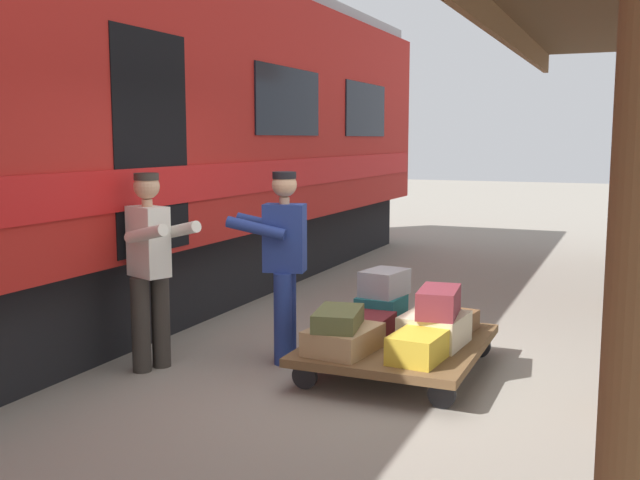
{
  "coord_description": "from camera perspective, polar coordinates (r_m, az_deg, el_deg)",
  "views": [
    {
      "loc": [
        -1.88,
        5.62,
        1.98
      ],
      "look_at": [
        0.51,
        -0.01,
        1.15
      ],
      "focal_mm": 41.55,
      "sensor_mm": 36.0,
      "label": 1
    }
  ],
  "objects": [
    {
      "name": "suitcase_teal_softside",
      "position": [
        6.93,
        4.75,
        -5.38
      ],
      "size": [
        0.39,
        0.46,
        0.27
      ],
      "primitive_type": "cube",
      "rotation": [
        0.0,
        0.0,
        -0.03
      ],
      "color": "#1E666B",
      "rests_on": "luggage_cart"
    },
    {
      "name": "suitcase_yellow_case",
      "position": [
        5.86,
        7.61,
        -8.13
      ],
      "size": [
        0.41,
        0.57,
        0.22
      ],
      "primitive_type": "cube",
      "rotation": [
        0.0,
        0.0,
        -0.09
      ],
      "color": "gold",
      "rests_on": "luggage_cart"
    },
    {
      "name": "suitcase_brown_leather",
      "position": [
        6.78,
        9.82,
        -6.2
      ],
      "size": [
        0.49,
        0.56,
        0.17
      ],
      "primitive_type": "cube",
      "rotation": [
        0.0,
        0.0,
        -0.13
      ],
      "color": "brown",
      "rests_on": "luggage_cart"
    },
    {
      "name": "suitcase_maroon_trunk",
      "position": [
        6.49,
        3.38,
        -6.64
      ],
      "size": [
        0.44,
        0.54,
        0.19
      ],
      "primitive_type": "cube",
      "rotation": [
        0.0,
        0.0,
        0.0
      ],
      "color": "maroon",
      "rests_on": "luggage_cart"
    },
    {
      "name": "suitcase_olive_duffel",
      "position": [
        6.0,
        1.41,
        -6.06
      ],
      "size": [
        0.44,
        0.61,
        0.15
      ],
      "primitive_type": "cube",
      "rotation": [
        0.0,
        0.0,
        0.19
      ],
      "color": "brown",
      "rests_on": "suitcase_tan_vintage"
    },
    {
      "name": "suitcase_tan_vintage",
      "position": [
        6.05,
        1.82,
        -7.64
      ],
      "size": [
        0.54,
        0.68,
        0.2
      ],
      "primitive_type": "cube",
      "rotation": [
        0.0,
        0.0,
        -0.12
      ],
      "color": "tan",
      "rests_on": "luggage_cart"
    },
    {
      "name": "train_car",
      "position": [
        7.89,
        -21.77,
        7.78
      ],
      "size": [
        3.02,
        16.45,
        4.0
      ],
      "color": "#B21E19",
      "rests_on": "ground_plane"
    },
    {
      "name": "luggage_cart",
      "position": [
        6.43,
        6.04,
        -8.04
      ],
      "size": [
        1.4,
        1.77,
        0.28
      ],
      "color": "brown",
      "rests_on": "ground_plane"
    },
    {
      "name": "suitcase_gray_aluminum",
      "position": [
        6.9,
        4.99,
        -3.29
      ],
      "size": [
        0.4,
        0.5,
        0.24
      ],
      "primitive_type": "cube",
      "rotation": [
        0.0,
        0.0,
        -0.18
      ],
      "color": "#9EA0A5",
      "rests_on": "suitcase_teal_softside"
    },
    {
      "name": "ground_plane",
      "position": [
        6.25,
        4.38,
        -10.77
      ],
      "size": [
        60.0,
        60.0,
        0.0
      ],
      "primitive_type": "plane",
      "color": "gray"
    },
    {
      "name": "porter_by_door",
      "position": [
        6.48,
        -12.94,
        -1.84
      ],
      "size": [
        0.74,
        0.58,
        1.7
      ],
      "color": "#332D28",
      "rests_on": "ground_plane"
    },
    {
      "name": "porter_in_overalls",
      "position": [
        6.57,
        -2.9,
        -1.51
      ],
      "size": [
        0.72,
        0.53,
        1.7
      ],
      "color": "navy",
      "rests_on": "ground_plane"
    },
    {
      "name": "suitcase_burgundy_valise",
      "position": [
        6.22,
        9.13,
        -4.73
      ],
      "size": [
        0.36,
        0.57,
        0.23
      ],
      "primitive_type": "cube",
      "rotation": [
        0.0,
        0.0,
        0.11
      ],
      "color": "maroon",
      "rests_on": "suitcase_cream_canvas"
    },
    {
      "name": "suitcase_cream_canvas",
      "position": [
        6.31,
        8.81,
        -6.81
      ],
      "size": [
        0.53,
        0.6,
        0.26
      ],
      "primitive_type": "cube",
      "rotation": [
        0.0,
        0.0,
        -0.08
      ],
      "color": "beige",
      "rests_on": "luggage_cart"
    }
  ]
}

